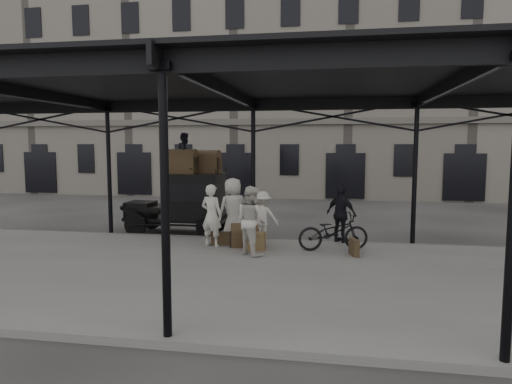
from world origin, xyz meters
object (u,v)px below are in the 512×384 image
(taxi, at_px, (188,201))
(porter_left, at_px, (212,215))
(porter_official, at_px, (341,214))
(steamer_trunk_platform, at_px, (244,237))
(steamer_trunk_roof_near, at_px, (183,163))
(bicycle, at_px, (333,232))

(taxi, bearing_deg, porter_left, -57.56)
(porter_official, bearing_deg, steamer_trunk_platform, 55.87)
(steamer_trunk_roof_near, bearing_deg, porter_left, -52.35)
(porter_left, xyz_separation_m, steamer_trunk_platform, (0.97, 0.16, -0.64))
(steamer_trunk_platform, bearing_deg, porter_official, 6.15)
(porter_official, distance_m, steamer_trunk_roof_near, 5.71)
(bicycle, xyz_separation_m, steamer_trunk_roof_near, (-5.20, 2.06, 1.85))
(taxi, bearing_deg, steamer_trunk_platform, -41.94)
(porter_left, bearing_deg, porter_official, -145.97)
(taxi, xyz_separation_m, bicycle, (5.12, -2.31, -0.52))
(porter_official, distance_m, bicycle, 1.22)
(steamer_trunk_roof_near, bearing_deg, taxi, 72.86)
(porter_left, bearing_deg, bicycle, -162.35)
(porter_official, height_order, bicycle, porter_official)
(porter_official, xyz_separation_m, steamer_trunk_roof_near, (-5.44, 0.92, 1.49))
(steamer_trunk_roof_near, bearing_deg, porter_official, -8.67)
(steamer_trunk_roof_near, bearing_deg, bicycle, -20.69)
(bicycle, height_order, steamer_trunk_platform, bicycle)
(taxi, relative_size, bicycle, 1.78)
(taxi, xyz_separation_m, porter_left, (1.53, -2.40, -0.12))
(porter_left, bearing_deg, steamer_trunk_platform, -154.43)
(taxi, height_order, steamer_trunk_platform, taxi)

